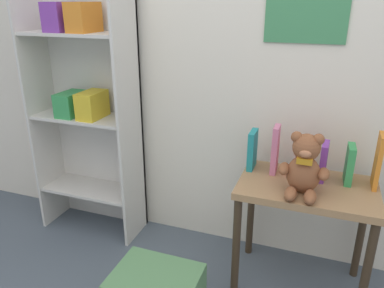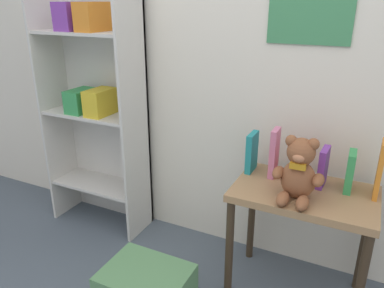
% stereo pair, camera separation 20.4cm
% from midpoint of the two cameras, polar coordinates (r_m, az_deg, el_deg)
% --- Properties ---
extents(wall_back, '(4.80, 0.07, 2.50)m').
position_cam_midpoint_polar(wall_back, '(2.07, 13.37, 14.85)').
color(wall_back, silver).
rests_on(wall_back, ground_plane).
extents(bookshelf_side, '(0.66, 0.28, 1.56)m').
position_cam_midpoint_polar(bookshelf_side, '(2.45, -12.12, 6.66)').
color(bookshelf_side, beige).
rests_on(bookshelf_side, ground_plane).
extents(display_table, '(0.66, 0.43, 0.61)m').
position_cam_midpoint_polar(display_table, '(1.95, 19.43, -9.30)').
color(display_table, '#9E754C').
rests_on(display_table, ground_plane).
extents(teddy_bear, '(0.23, 0.21, 0.30)m').
position_cam_midpoint_polar(teddy_bear, '(1.76, 19.17, -4.08)').
color(teddy_bear, brown).
rests_on(teddy_bear, display_table).
extents(book_standing_teal, '(0.03, 0.12, 0.21)m').
position_cam_midpoint_polar(book_standing_teal, '(2.00, 12.01, -1.28)').
color(book_standing_teal, teal).
rests_on(book_standing_teal, display_table).
extents(book_standing_pink, '(0.03, 0.10, 0.25)m').
position_cam_midpoint_polar(book_standing_pink, '(1.96, 15.37, -1.38)').
color(book_standing_pink, '#D17093').
rests_on(book_standing_pink, display_table).
extents(book_standing_red, '(0.03, 0.12, 0.18)m').
position_cam_midpoint_polar(book_standing_red, '(1.96, 18.76, -2.82)').
color(book_standing_red, red).
rests_on(book_standing_red, display_table).
extents(book_standing_purple, '(0.04, 0.13, 0.19)m').
position_cam_midpoint_polar(book_standing_purple, '(1.94, 22.24, -3.36)').
color(book_standing_purple, purple).
rests_on(book_standing_purple, display_table).
extents(book_standing_green, '(0.04, 0.12, 0.19)m').
position_cam_midpoint_polar(book_standing_green, '(1.95, 25.77, -3.86)').
color(book_standing_green, '#33934C').
rests_on(book_standing_green, display_table).
extents(book_standing_orange, '(0.02, 0.12, 0.27)m').
position_cam_midpoint_polar(book_standing_orange, '(1.94, 29.47, -3.46)').
color(book_standing_orange, orange).
rests_on(book_standing_orange, display_table).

